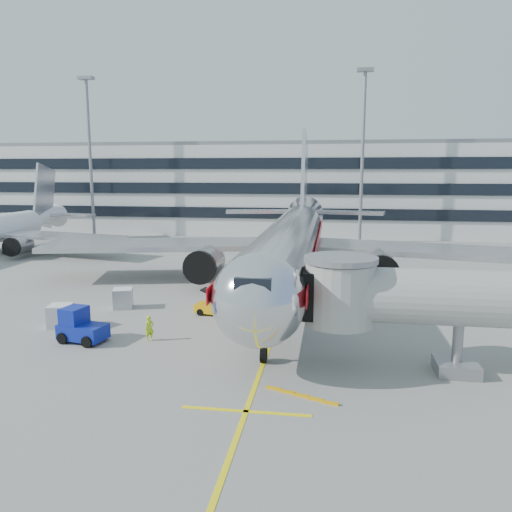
# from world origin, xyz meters

# --- Properties ---
(ground) EXTENTS (180.00, 180.00, 0.00)m
(ground) POSITION_xyz_m (0.00, 0.00, 0.00)
(ground) COLOR gray
(ground) RESTS_ON ground
(lead_in_line) EXTENTS (0.25, 70.00, 0.01)m
(lead_in_line) POSITION_xyz_m (0.00, 10.00, 0.01)
(lead_in_line) COLOR #FFE80D
(lead_in_line) RESTS_ON ground
(stop_bar) EXTENTS (6.00, 0.25, 0.01)m
(stop_bar) POSITION_xyz_m (0.00, -14.00, 0.01)
(stop_bar) COLOR #FFE80D
(stop_bar) RESTS_ON ground
(main_jet) EXTENTS (50.95, 48.70, 16.06)m
(main_jet) POSITION_xyz_m (0.00, 11.72, 4.23)
(main_jet) COLOR silver
(main_jet) RESTS_ON ground
(jet_bridge) EXTENTS (17.80, 4.50, 7.00)m
(jet_bridge) POSITION_xyz_m (12.18, -8.00, 3.87)
(jet_bridge) COLOR silver
(jet_bridge) RESTS_ON ground
(terminal) EXTENTS (150.00, 24.25, 15.60)m
(terminal) POSITION_xyz_m (0.00, 57.95, 7.80)
(terminal) COLOR silver
(terminal) RESTS_ON ground
(light_mast_west) EXTENTS (2.40, 1.20, 25.45)m
(light_mast_west) POSITION_xyz_m (-35.00, 42.00, 14.88)
(light_mast_west) COLOR gray
(light_mast_west) RESTS_ON ground
(light_mast_centre) EXTENTS (2.40, 1.20, 25.45)m
(light_mast_centre) POSITION_xyz_m (8.00, 42.00, 14.88)
(light_mast_centre) COLOR gray
(light_mast_centre) RESTS_ON ground
(belt_loader) EXTENTS (4.26, 2.19, 1.99)m
(belt_loader) POSITION_xyz_m (-4.45, 0.88, 0.56)
(belt_loader) COLOR #E2A209
(belt_loader) RESTS_ON ground
(baggage_tug) EXTENTS (3.24, 2.40, 2.21)m
(baggage_tug) POSITION_xyz_m (-12.09, -6.21, 0.96)
(baggage_tug) COLOR navy
(baggage_tug) RESTS_ON ground
(cargo_container_left) EXTENTS (1.84, 1.84, 1.50)m
(cargo_container_left) POSITION_xyz_m (-14.17, -3.48, 0.75)
(cargo_container_left) COLOR #B3B6BB
(cargo_container_left) RESTS_ON ground
(cargo_container_right) EXTENTS (1.85, 1.85, 1.57)m
(cargo_container_right) POSITION_xyz_m (-12.64, 1.74, 0.79)
(cargo_container_right) COLOR #B3B6BB
(cargo_container_right) RESTS_ON ground
(cargo_container_front) EXTENTS (1.74, 1.74, 1.59)m
(cargo_container_front) POSITION_xyz_m (-14.98, -3.59, 0.80)
(cargo_container_front) COLOR #B3B6BB
(cargo_container_front) RESTS_ON ground
(ramp_worker) EXTENTS (0.70, 0.70, 1.63)m
(ramp_worker) POSITION_xyz_m (-7.77, -5.40, 0.81)
(ramp_worker) COLOR #9FD516
(ramp_worker) RESTS_ON ground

